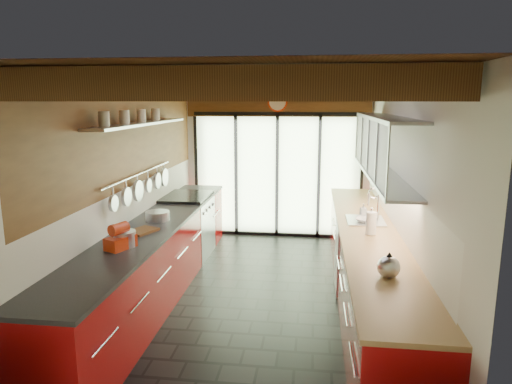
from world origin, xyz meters
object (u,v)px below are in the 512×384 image
Objects in this scene: stand_mixer at (121,238)px; bowl at (366,220)px; kettle at (389,266)px; paper_towel at (371,223)px; soap_bottle at (363,210)px.

stand_mixer reaches higher than bowl.
paper_towel is at bearing 90.00° from kettle.
soap_bottle is at bearing 90.00° from bowl.
bowl is (0.00, 1.74, -0.07)m from kettle.
stand_mixer reaches higher than kettle.
paper_towel reaches higher than kettle.
paper_towel is at bearing -90.00° from soap_bottle.
stand_mixer is 1.42× the size of bowl.
stand_mixer is 1.37× the size of kettle.
stand_mixer is at bearing -152.87° from bowl.
paper_towel is 1.26× the size of bowl.
stand_mixer reaches higher than soap_bottle.
stand_mixer is 1.13× the size of paper_towel.
paper_towel is at bearing 17.56° from stand_mixer.
paper_towel is 1.83× the size of soap_bottle.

